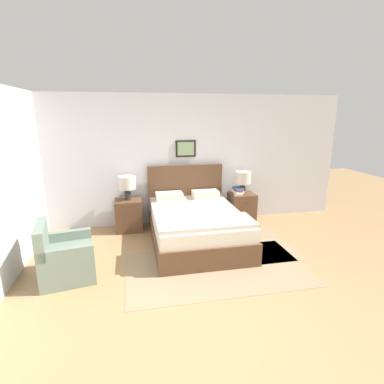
# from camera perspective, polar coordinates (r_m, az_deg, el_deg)

# --- Properties ---
(ground_plane) EXTENTS (16.00, 16.00, 0.00)m
(ground_plane) POSITION_cam_1_polar(r_m,az_deg,el_deg) (3.70, 3.42, -22.18)
(ground_plane) COLOR #99754C
(wall_back) EXTENTS (7.27, 0.09, 2.60)m
(wall_back) POSITION_cam_1_polar(r_m,az_deg,el_deg) (6.10, -4.02, 6.01)
(wall_back) COLOR silver
(wall_back) RESTS_ON ground_plane
(wall_left) EXTENTS (0.08, 5.50, 2.60)m
(wall_left) POSITION_cam_1_polar(r_m,az_deg,el_deg) (4.79, -31.78, 1.47)
(wall_left) COLOR silver
(wall_left) RESTS_ON ground_plane
(area_rug_main) EXTENTS (2.63, 1.51, 0.01)m
(area_rug_main) POSITION_cam_1_polar(r_m,az_deg,el_deg) (4.57, 4.66, -14.33)
(area_rug_main) COLOR #897556
(area_rug_main) RESTS_ON ground_plane
(area_rug_bedside) EXTENTS (0.94, 1.43, 0.01)m
(area_rug_bedside) POSITION_cam_1_polar(r_m,az_deg,el_deg) (5.48, 13.08, -9.54)
(area_rug_bedside) COLOR #897556
(area_rug_bedside) RESTS_ON ground_plane
(bed) EXTENTS (1.53, 2.14, 1.22)m
(bed) POSITION_cam_1_polar(r_m,az_deg,el_deg) (5.31, 0.75, -6.24)
(bed) COLOR brown
(bed) RESTS_ON ground_plane
(armchair) EXTENTS (0.80, 0.82, 0.82)m
(armchair) POSITION_cam_1_polar(r_m,az_deg,el_deg) (4.57, -23.11, -11.58)
(armchair) COLOR slate
(armchair) RESTS_ON ground_plane
(nightstand_near_window) EXTENTS (0.50, 0.50, 0.61)m
(nightstand_near_window) POSITION_cam_1_polar(r_m,az_deg,el_deg) (5.98, -11.93, -4.29)
(nightstand_near_window) COLOR brown
(nightstand_near_window) RESTS_ON ground_plane
(nightstand_by_door) EXTENTS (0.50, 0.50, 0.61)m
(nightstand_by_door) POSITION_cam_1_polar(r_m,az_deg,el_deg) (6.38, 9.42, -2.95)
(nightstand_by_door) COLOR brown
(nightstand_by_door) RESTS_ON ground_plane
(table_lamp_near_window) EXTENTS (0.32, 0.32, 0.46)m
(table_lamp_near_window) POSITION_cam_1_polar(r_m,az_deg,el_deg) (5.82, -12.25, 1.55)
(table_lamp_near_window) COLOR #2D2823
(table_lamp_near_window) RESTS_ON nightstand_near_window
(table_lamp_by_door) EXTENTS (0.32, 0.32, 0.46)m
(table_lamp_by_door) POSITION_cam_1_polar(r_m,az_deg,el_deg) (6.23, 9.66, 2.55)
(table_lamp_by_door) COLOR #2D2823
(table_lamp_by_door) RESTS_ON nightstand_by_door
(book_thick_bottom) EXTENTS (0.22, 0.30, 0.04)m
(book_thick_bottom) POSITION_cam_1_polar(r_m,az_deg,el_deg) (6.21, 8.72, -0.28)
(book_thick_bottom) COLOR silver
(book_thick_bottom) RESTS_ON nightstand_by_door
(book_hardcover_middle) EXTENTS (0.21, 0.26, 0.04)m
(book_hardcover_middle) POSITION_cam_1_polar(r_m,az_deg,el_deg) (6.19, 8.73, 0.09)
(book_hardcover_middle) COLOR silver
(book_hardcover_middle) RESTS_ON book_thick_bottom
(book_novel_upper) EXTENTS (0.18, 0.27, 0.02)m
(book_novel_upper) POSITION_cam_1_polar(r_m,az_deg,el_deg) (6.19, 8.74, 0.39)
(book_novel_upper) COLOR #B7332D
(book_novel_upper) RESTS_ON book_hardcover_middle
(book_slim_near_top) EXTENTS (0.18, 0.26, 0.04)m
(book_slim_near_top) POSITION_cam_1_polar(r_m,az_deg,el_deg) (6.18, 8.75, 0.66)
(book_slim_near_top) COLOR #335693
(book_slim_near_top) RESTS_ON book_novel_upper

